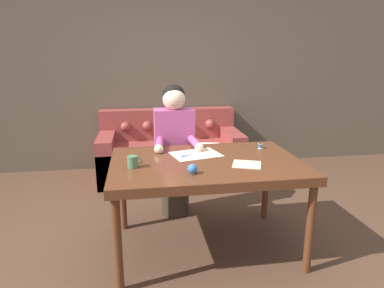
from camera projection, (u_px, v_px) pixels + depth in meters
The scene contains 11 objects.
ground_plane at pixel (198, 250), 2.87m from camera, with size 16.00×16.00×0.00m, color #4C3323.
wall_back at pixel (169, 75), 4.75m from camera, with size 8.00×0.06×2.60m.
dining_table at pixel (206, 169), 2.73m from camera, with size 1.50×1.01×0.77m.
couch at pixel (170, 153), 4.58m from camera, with size 1.84×0.89×0.85m.
person at pixel (175, 150), 3.36m from camera, with size 0.43×0.61×1.32m.
pattern_paper_main at pixel (196, 154), 2.87m from camera, with size 0.45×0.38×0.00m.
pattern_paper_offcut at pixel (247, 164), 2.61m from camera, with size 0.27×0.26×0.00m.
scissors at pixel (187, 156), 2.83m from camera, with size 0.21×0.14×0.01m.
mug at pixel (133, 162), 2.53m from camera, with size 0.11×0.08×0.09m.
thread_spool at pixel (260, 146), 3.05m from camera, with size 0.04×0.04×0.05m.
pin_cushion at pixel (192, 169), 2.41m from camera, with size 0.07×0.07×0.07m.
Camera 1 is at (-0.45, -2.50, 1.60)m, focal length 32.00 mm.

